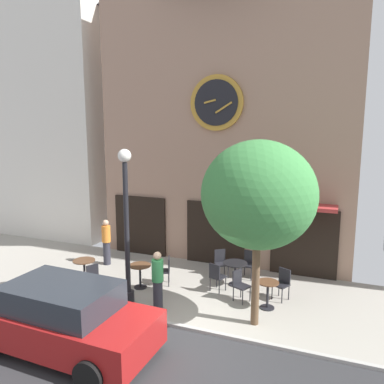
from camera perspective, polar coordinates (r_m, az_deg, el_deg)
ground_plane at (r=9.48m, az=-1.90°, el=-21.76°), size 24.00×10.40×0.13m
clock_building at (r=14.44m, az=5.37°, el=14.73°), size 9.31×3.71×12.03m
neighbor_building_left at (r=19.08m, az=-20.68°, el=13.79°), size 6.19×3.16×12.99m
street_lamp at (r=10.51m, az=-9.91°, el=-5.34°), size 0.36×0.36×4.38m
street_tree at (r=9.14m, az=10.03°, el=-0.50°), size 2.79×2.52×4.67m
cafe_table_center_right at (r=12.79m, az=-16.07°, el=-10.84°), size 0.70×0.70×0.74m
cafe_table_center_left at (r=12.02m, az=-7.90°, el=-11.93°), size 0.68×0.68×0.74m
cafe_table_leftmost at (r=12.17m, az=6.57°, el=-11.48°), size 0.77×0.77×0.73m
cafe_table_near_door at (r=10.86m, az=11.43°, el=-14.54°), size 0.60×0.60×0.77m
cafe_chair_facing_wall at (r=12.15m, az=-3.98°, el=-11.55°), size 0.53×0.53×0.90m
cafe_chair_corner at (r=11.65m, az=3.74°, el=-12.50°), size 0.50×0.50×0.90m
cafe_chair_by_entrance at (r=11.49m, az=13.60°, el=-13.09°), size 0.54×0.54×0.90m
cafe_chair_facing_street at (r=12.00m, az=-15.08°, el=-12.15°), size 0.54×0.54×0.90m
cafe_chair_near_lamp at (r=12.81m, az=4.41°, el=-10.41°), size 0.56×0.56×0.90m
cafe_chair_mid_row at (r=12.82m, az=8.64°, el=-10.48°), size 0.43×0.43×0.90m
cafe_chair_curbside at (r=11.17m, az=7.26°, el=-13.56°), size 0.53×0.53×0.90m
pedestrian_orange at (r=14.08m, az=-12.89°, el=-7.34°), size 0.39×0.39×1.67m
pedestrian_green at (r=10.44m, az=-5.24°, el=-13.25°), size 0.38×0.38×1.67m
parked_car_red at (r=9.25m, az=-19.11°, el=-17.60°), size 4.34×2.11×1.55m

